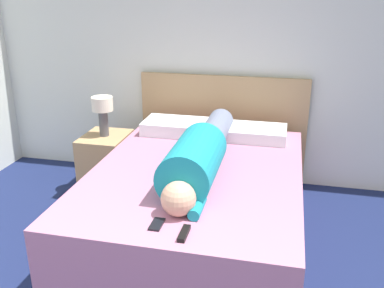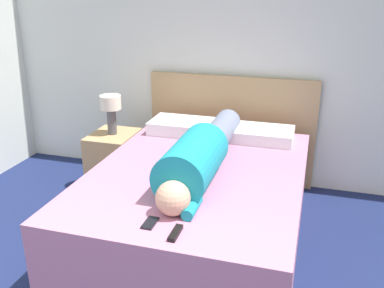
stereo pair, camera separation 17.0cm
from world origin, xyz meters
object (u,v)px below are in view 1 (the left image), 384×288
Objects in this scene: tv_remote at (184,233)px; nightstand at (107,164)px; bed at (197,206)px; person_lying at (200,155)px; table_lamp at (103,109)px; pillow_second at (253,133)px; pillow_near_headboard at (178,127)px; cell_phone at (157,224)px.

nightstand is at bearing 126.69° from tv_remote.
person_lying is (0.04, -0.07, 0.44)m from bed.
pillow_second is (1.32, 0.13, -0.16)m from table_lamp.
table_lamp is at bearing 145.85° from person_lying.
person_lying reaches higher than nightstand.
pillow_near_headboard is 0.67m from pillow_second.
pillow_near_headboard is (-0.37, 0.82, -0.09)m from person_lying.
pillow_near_headboard is 3.98× the size of tv_remote.
table_lamp is 1.71m from cell_phone.
pillow_second is (1.32, 0.13, 0.36)m from nightstand.
table_lamp is at bearing -174.50° from pillow_second.
pillow_second is at bearing 5.50° from table_lamp.
bed is 0.85m from cell_phone.
pillow_second reaches higher than nightstand.
table_lamp is at bearing 126.69° from tv_remote.
nightstand is at bearing 123.42° from cell_phone.
bed is at bearing 86.17° from cell_phone.
pillow_near_headboard is 4.60× the size of cell_phone.
cell_phone reaches higher than nightstand.
pillow_second is (0.29, 0.82, -0.09)m from person_lying.
tv_remote is at bearing -21.20° from cell_phone.
pillow_second is at bearing 66.52° from bed.
nightstand is 0.76m from pillow_near_headboard.
pillow_second is at bearing 5.50° from nightstand.
tv_remote reaches higher than nightstand.
table_lamp is 2.39× the size of tv_remote.
pillow_near_headboard is at bearing 105.79° from tv_remote.
pillow_near_headboard is at bearing 114.45° from person_lying.
cell_phone is (-0.38, -1.55, -0.04)m from pillow_second.
cell_phone is (0.94, -1.42, 0.32)m from nightstand.
person_lying is at bearing -61.47° from bed.
person_lying is 10.79× the size of tv_remote.
tv_remote is at bearing -97.45° from pillow_second.
cell_phone is at bearing -96.99° from person_lying.
person_lying is 0.81m from tv_remote.
person_lying reaches higher than pillow_near_headboard.
table_lamp is 0.22× the size of person_lying.
table_lamp is 1.86m from tv_remote.
person_lying is at bearing 83.01° from cell_phone.
bed is 3.64× the size of nightstand.
table_lamp is 0.60× the size of pillow_near_headboard.
bed is at bearing 97.84° from tv_remote.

